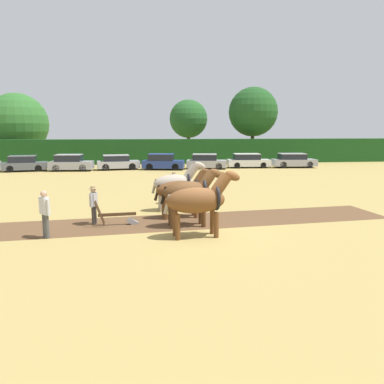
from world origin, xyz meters
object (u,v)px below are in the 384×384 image
at_px(parked_car_center_left, 71,163).
at_px(plow, 121,217).
at_px(tree_left, 17,124).
at_px(draft_horse_lead_left, 199,200).
at_px(draft_horse_lead_right, 190,192).
at_px(parked_car_center_right, 163,162).
at_px(parked_car_right, 206,162).
at_px(farmer_onlooker_left, 45,210).
at_px(farmer_beside_team, 174,185).
at_px(draft_horse_trail_right, 176,183).
at_px(parked_car_left, 25,164).
at_px(tree_center_left, 188,119).
at_px(draft_horse_trail_left, 182,190).
at_px(tree_center, 253,112).
at_px(parked_car_center, 118,162).
at_px(farmer_at_plow, 94,202).
at_px(parked_car_end_right, 293,161).
at_px(parked_car_far_right, 248,161).

bearing_deg(parked_car_center_left, plow, -70.60).
relative_size(tree_left, plow, 4.62).
distance_m(draft_horse_lead_left, draft_horse_lead_right, 1.55).
relative_size(tree_left, parked_car_center_right, 1.92).
distance_m(tree_left, parked_car_right, 24.10).
bearing_deg(farmer_onlooker_left, parked_car_center_right, 39.94).
bearing_deg(farmer_beside_team, draft_horse_trail_right, -60.24).
bearing_deg(draft_horse_trail_right, tree_left, 113.64).
relative_size(tree_left, draft_horse_lead_left, 2.80).
bearing_deg(parked_car_left, tree_center_left, 26.24).
xyz_separation_m(draft_horse_trail_left, parked_car_center_left, (-8.61, 20.12, -0.49)).
distance_m(plow, parked_car_center_right, 21.37).
xyz_separation_m(parked_car_left, parked_car_center_right, (12.92, -0.21, 0.04)).
distance_m(tree_center, parked_car_center_left, 23.20).
height_order(draft_horse_trail_right, parked_car_right, draft_horse_trail_right).
height_order(tree_center_left, parked_car_left, tree_center_left).
distance_m(farmer_beside_team, farmer_onlooker_left, 7.65).
xyz_separation_m(tree_center, draft_horse_trail_left, (-11.79, -29.86, -4.76)).
bearing_deg(parked_car_center, draft_horse_lead_right, -87.07).
bearing_deg(farmer_at_plow, draft_horse_lead_right, -1.19).
distance_m(draft_horse_lead_left, farmer_at_plow, 4.69).
relative_size(plow, farmer_onlooker_left, 1.02).
bearing_deg(draft_horse_trail_right, farmer_at_plow, -152.83).
distance_m(draft_horse_trail_left, parked_car_center_left, 21.89).
distance_m(tree_center, farmer_beside_team, 29.68).
bearing_deg(draft_horse_lead_left, tree_center, 65.36).
relative_size(tree_left, parked_car_right, 1.96).
distance_m(draft_horse_lead_right, farmer_beside_team, 4.71).
relative_size(tree_center_left, parked_car_center_right, 1.80).
relative_size(parked_car_center, parked_car_right, 1.02).
bearing_deg(parked_car_center_left, farmer_at_plow, -73.22).
height_order(tree_center, parked_car_center, tree_center).
bearing_deg(draft_horse_trail_left, parked_car_end_right, 51.34).
height_order(draft_horse_trail_left, parked_car_end_right, draft_horse_trail_left).
bearing_deg(tree_center_left, parked_car_end_right, -51.26).
relative_size(draft_horse_trail_left, plow, 1.57).
distance_m(tree_center_left, plow, 34.41).
bearing_deg(parked_car_center, parked_car_right, -10.22).
relative_size(plow, parked_car_end_right, 0.39).
bearing_deg(farmer_beside_team, plow, -91.01).
xyz_separation_m(tree_center_left, plow, (-6.64, -33.41, -4.86)).
bearing_deg(tree_left, parked_car_end_right, -19.76).
height_order(tree_left, parked_car_center_right, tree_left).
relative_size(tree_left, farmer_onlooker_left, 4.69).
bearing_deg(parked_car_center, parked_car_end_right, -8.80).
relative_size(draft_horse_trail_left, parked_car_center_left, 0.69).
xyz_separation_m(draft_horse_lead_right, parked_car_center_right, (-0.07, 21.70, -0.65)).
height_order(farmer_onlooker_left, parked_car_far_right, farmer_onlooker_left).
distance_m(tree_center, farmer_at_plow, 34.70).
distance_m(plow, parked_car_end_right, 26.95).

